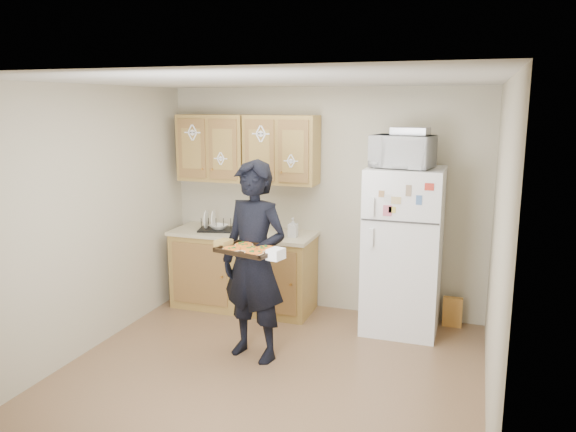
{
  "coord_description": "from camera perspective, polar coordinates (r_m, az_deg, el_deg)",
  "views": [
    {
      "loc": [
        1.63,
        -4.2,
        2.33
      ],
      "look_at": [
        0.04,
        0.45,
        1.34
      ],
      "focal_mm": 35.0,
      "sensor_mm": 36.0,
      "label": 1
    }
  ],
  "objects": [
    {
      "name": "person",
      "position": [
        5.11,
        -3.46,
        -4.64
      ],
      "size": [
        0.76,
        0.59,
        1.84
      ],
      "primitive_type": "imported",
      "rotation": [
        0.0,
        0.0,
        -0.25
      ],
      "color": "black",
      "rests_on": "floor"
    },
    {
      "name": "dish_rack",
      "position": [
        6.45,
        -7.32,
        -0.79
      ],
      "size": [
        0.44,
        0.37,
        0.15
      ],
      "primitive_type": "cube",
      "rotation": [
        0.0,
        0.0,
        0.24
      ],
      "color": "black",
      "rests_on": "countertop"
    },
    {
      "name": "floor",
      "position": [
        5.08,
        -2.17,
        -15.92
      ],
      "size": [
        3.6,
        3.6,
        0.0
      ],
      "primitive_type": "plane",
      "color": "brown",
      "rests_on": "ground"
    },
    {
      "name": "wall_front",
      "position": [
        3.1,
        -14.53,
        -9.39
      ],
      "size": [
        3.6,
        0.04,
        2.5
      ],
      "primitive_type": "cube",
      "color": "#B4AB92",
      "rests_on": "floor"
    },
    {
      "name": "baking_tray",
      "position": [
        4.77,
        -3.99,
        -3.51
      ],
      "size": [
        0.57,
        0.47,
        0.04
      ],
      "primitive_type": "cube",
      "rotation": [
        0.0,
        0.0,
        -0.25
      ],
      "color": "black",
      "rests_on": "person"
    },
    {
      "name": "pizza_back_right",
      "position": [
        4.77,
        -2.3,
        -3.29
      ],
      "size": [
        0.16,
        0.16,
        0.02
      ],
      "primitive_type": "cylinder",
      "color": "orange",
      "rests_on": "baking_tray"
    },
    {
      "name": "bowl",
      "position": [
        6.44,
        -7.05,
        -1.09
      ],
      "size": [
        0.24,
        0.24,
        0.05
      ],
      "primitive_type": "imported",
      "rotation": [
        0.0,
        0.0,
        -0.25
      ],
      "color": "silver",
      "rests_on": "dish_rack"
    },
    {
      "name": "microwave",
      "position": [
        5.65,
        11.54,
        6.43
      ],
      "size": [
        0.64,
        0.49,
        0.32
      ],
      "primitive_type": "imported",
      "rotation": [
        0.0,
        0.0,
        -0.18
      ],
      "color": "white",
      "rests_on": "refrigerator"
    },
    {
      "name": "countertop",
      "position": [
        6.37,
        -4.6,
        -1.77
      ],
      "size": [
        1.64,
        0.64,
        0.04
      ],
      "primitive_type": "cube",
      "color": "#C4B496",
      "rests_on": "base_cabinet"
    },
    {
      "name": "upper_cab_left",
      "position": [
        6.51,
        -7.51,
        6.88
      ],
      "size": [
        0.8,
        0.33,
        0.75
      ],
      "primitive_type": "cube",
      "color": "olive",
      "rests_on": "wall_back"
    },
    {
      "name": "pizza_front_left",
      "position": [
        4.77,
        -5.69,
        -3.31
      ],
      "size": [
        0.16,
        0.16,
        0.02
      ],
      "primitive_type": "cylinder",
      "color": "orange",
      "rests_on": "baking_tray"
    },
    {
      "name": "upper_cab_right",
      "position": [
        6.19,
        -0.65,
        6.75
      ],
      "size": [
        0.8,
        0.33,
        0.75
      ],
      "primitive_type": "cube",
      "color": "olive",
      "rests_on": "wall_back"
    },
    {
      "name": "wall_left",
      "position": [
        5.53,
        -19.96,
        -0.53
      ],
      "size": [
        0.04,
        3.6,
        2.5
      ],
      "primitive_type": "cube",
      "color": "#B4AB92",
      "rests_on": "floor"
    },
    {
      "name": "pizza_back_left",
      "position": [
        4.9,
        -4.5,
        -2.91
      ],
      "size": [
        0.16,
        0.16,
        0.02
      ],
      "primitive_type": "cylinder",
      "color": "orange",
      "rests_on": "baking_tray"
    },
    {
      "name": "foil_pan",
      "position": [
        5.66,
        12.34,
        8.42
      ],
      "size": [
        0.38,
        0.29,
        0.07
      ],
      "primitive_type": "cube",
      "rotation": [
        0.0,
        0.0,
        -0.13
      ],
      "color": "#B2B2B9",
      "rests_on": "microwave"
    },
    {
      "name": "wall_right",
      "position": [
        4.34,
        20.51,
        -3.74
      ],
      "size": [
        0.04,
        3.6,
        2.5
      ],
      "primitive_type": "cube",
      "color": "#B4AB92",
      "rests_on": "floor"
    },
    {
      "name": "refrigerator",
      "position": [
        5.86,
        11.59,
        -3.44
      ],
      "size": [
        0.75,
        0.7,
        1.7
      ],
      "primitive_type": "cube",
      "color": "white",
      "rests_on": "floor"
    },
    {
      "name": "ceiling",
      "position": [
        4.51,
        -2.42,
        13.56
      ],
      "size": [
        3.6,
        3.6,
        0.0
      ],
      "primitive_type": "plane",
      "color": "silver",
      "rests_on": "wall_back"
    },
    {
      "name": "base_cabinet",
      "position": [
        6.49,
        -4.54,
        -5.65
      ],
      "size": [
        1.6,
        0.6,
        0.86
      ],
      "primitive_type": "cube",
      "color": "olive",
      "rests_on": "floor"
    },
    {
      "name": "soap_bottle",
      "position": [
        6.08,
        0.5,
        -1.17
      ],
      "size": [
        0.1,
        0.1,
        0.21
      ],
      "primitive_type": "imported",
      "rotation": [
        0.0,
        0.0,
        0.05
      ],
      "color": "white",
      "rests_on": "countertop"
    },
    {
      "name": "pizza_center",
      "position": [
        4.77,
        -4.0,
        -3.3
      ],
      "size": [
        0.16,
        0.16,
        0.02
      ],
      "primitive_type": "cylinder",
      "color": "orange",
      "rests_on": "baking_tray"
    },
    {
      "name": "wall_back",
      "position": [
        6.31,
        3.61,
        1.55
      ],
      "size": [
        3.6,
        0.04,
        2.5
      ],
      "primitive_type": "cube",
      "color": "#B4AB92",
      "rests_on": "floor"
    },
    {
      "name": "cereal_box",
      "position": [
        6.26,
        16.36,
        -9.33
      ],
      "size": [
        0.2,
        0.07,
        0.32
      ],
      "primitive_type": "cube",
      "color": "gold",
      "rests_on": "floor"
    },
    {
      "name": "pizza_front_right",
      "position": [
        4.64,
        -3.47,
        -3.72
      ],
      "size": [
        0.16,
        0.16,
        0.02
      ],
      "primitive_type": "cylinder",
      "color": "orange",
      "rests_on": "baking_tray"
    }
  ]
}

